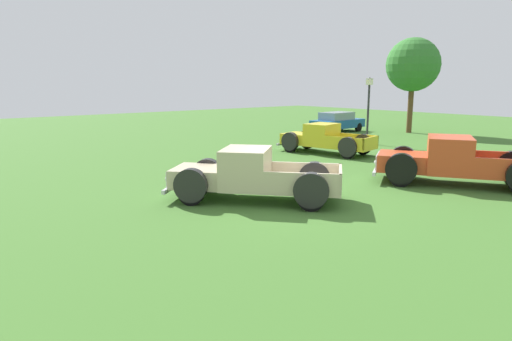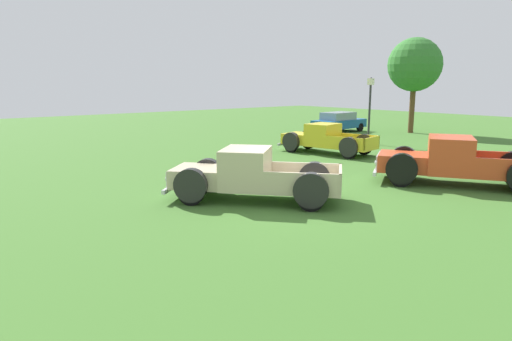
% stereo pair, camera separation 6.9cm
% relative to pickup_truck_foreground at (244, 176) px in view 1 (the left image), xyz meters
% --- Properties ---
extents(ground_plane, '(80.00, 80.00, 0.00)m').
position_rel_pickup_truck_foreground_xyz_m(ground_plane, '(1.02, 1.04, -0.74)').
color(ground_plane, '#3D6B28').
extents(pickup_truck_foreground, '(4.99, 4.62, 1.54)m').
position_rel_pickup_truck_foreground_xyz_m(pickup_truck_foreground, '(0.00, 0.00, 0.00)').
color(pickup_truck_foreground, '#C6B793').
rests_on(pickup_truck_foreground, ground_plane).
extents(pickup_truck_behind_left, '(5.57, 4.37, 1.64)m').
position_rel_pickup_truck_foreground_xyz_m(pickup_truck_behind_left, '(2.74, 6.63, 0.05)').
color(pickup_truck_behind_left, '#D14723').
rests_on(pickup_truck_behind_left, ground_plane).
extents(pickup_truck_behind_right, '(5.00, 2.67, 1.45)m').
position_rel_pickup_truck_foreground_xyz_m(pickup_truck_behind_right, '(-4.79, 8.57, -0.04)').
color(pickup_truck_behind_right, yellow).
rests_on(pickup_truck_behind_right, ground_plane).
extents(sedan_distant_a, '(1.96, 4.29, 1.40)m').
position_rel_pickup_truck_foreground_xyz_m(sedan_distant_a, '(-10.54, 16.58, -0.00)').
color(sedan_distant_a, '#195699').
rests_on(sedan_distant_a, ground_plane).
extents(lamp_post_near, '(0.36, 0.36, 3.73)m').
position_rel_pickup_truck_foreground_xyz_m(lamp_post_near, '(-5.47, 13.20, 1.22)').
color(lamp_post_near, '#2D2D33').
rests_on(lamp_post_near, ground_plane).
extents(oak_tree_east, '(3.61, 3.61, 6.43)m').
position_rel_pickup_truck_foreground_xyz_m(oak_tree_east, '(-7.14, 20.19, 3.86)').
color(oak_tree_east, brown).
rests_on(oak_tree_east, ground_plane).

